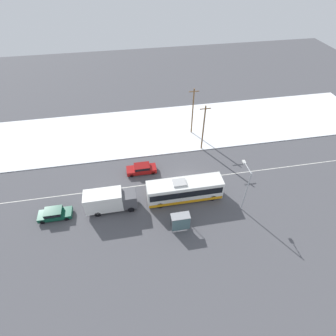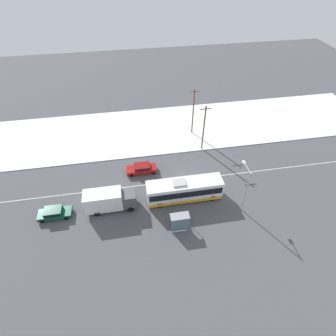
# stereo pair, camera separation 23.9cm
# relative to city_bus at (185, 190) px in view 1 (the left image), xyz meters

# --- Properties ---
(ground_plane) EXTENTS (120.00, 120.00, 0.00)m
(ground_plane) POSITION_rel_city_bus_xyz_m (1.19, 3.53, -1.67)
(ground_plane) COLOR #4C4C51
(snow_lot) EXTENTS (80.00, 15.43, 0.12)m
(snow_lot) POSITION_rel_city_bus_xyz_m (1.19, 17.86, -1.61)
(snow_lot) COLOR white
(snow_lot) RESTS_ON ground_plane
(lane_marking_center) EXTENTS (60.00, 0.12, 0.00)m
(lane_marking_center) POSITION_rel_city_bus_xyz_m (1.19, 3.53, -1.67)
(lane_marking_center) COLOR silver
(lane_marking_center) RESTS_ON ground_plane
(city_bus) EXTENTS (10.66, 2.57, 3.43)m
(city_bus) POSITION_rel_city_bus_xyz_m (0.00, 0.00, 0.00)
(city_bus) COLOR white
(city_bus) RESTS_ON ground_plane
(box_truck) EXTENTS (6.95, 2.30, 3.23)m
(box_truck) POSITION_rel_city_bus_xyz_m (-10.45, -0.11, 0.10)
(box_truck) COLOR silver
(box_truck) RESTS_ON ground_plane
(sedan_car) EXTENTS (4.70, 1.80, 1.46)m
(sedan_car) POSITION_rel_city_bus_xyz_m (-5.48, 6.44, -0.88)
(sedan_car) COLOR maroon
(sedan_car) RESTS_ON ground_plane
(parked_car_near_truck) EXTENTS (4.39, 1.80, 1.42)m
(parked_car_near_truck) POSITION_rel_city_bus_xyz_m (-17.90, -0.28, -0.90)
(parked_car_near_truck) COLOR #0F4733
(parked_car_near_truck) RESTS_ON ground_plane
(pedestrian_at_stop) EXTENTS (0.65, 0.29, 1.81)m
(pedestrian_at_stop) POSITION_rel_city_bus_xyz_m (-1.31, -3.80, -0.56)
(pedestrian_at_stop) COLOR #23232D
(pedestrian_at_stop) RESTS_ON ground_plane
(bus_shelter) EXTENTS (2.42, 1.20, 2.40)m
(bus_shelter) POSITION_rel_city_bus_xyz_m (-1.64, -5.07, -0.01)
(bus_shelter) COLOR gray
(bus_shelter) RESTS_ON ground_plane
(streetlamp) EXTENTS (0.36, 2.71, 6.98)m
(streetlamp) POSITION_rel_city_bus_xyz_m (7.38, -2.84, 2.79)
(streetlamp) COLOR #9EA3A8
(streetlamp) RESTS_ON ground_plane
(utility_pole_roadside) EXTENTS (1.80, 0.24, 8.50)m
(utility_pole_roadside) POSITION_rel_city_bus_xyz_m (5.49, 10.61, 2.76)
(utility_pole_roadside) COLOR brown
(utility_pole_roadside) RESTS_ON ground_plane
(utility_pole_snowlot) EXTENTS (1.80, 0.24, 8.95)m
(utility_pole_snowlot) POSITION_rel_city_bus_xyz_m (4.90, 15.67, 2.99)
(utility_pole_snowlot) COLOR brown
(utility_pole_snowlot) RESTS_ON ground_plane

